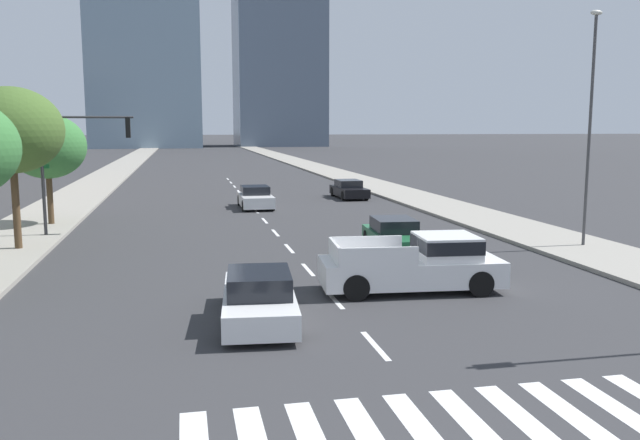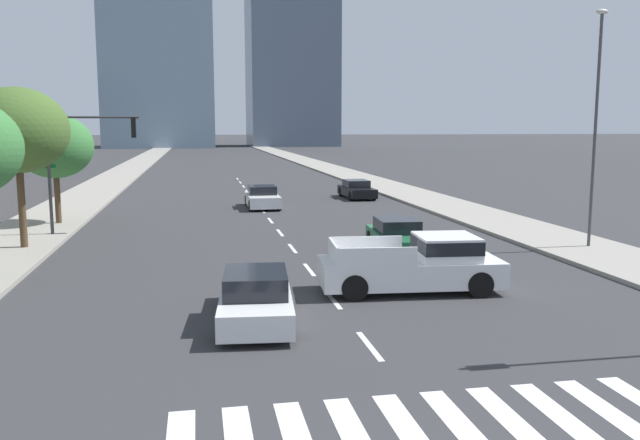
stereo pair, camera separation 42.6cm
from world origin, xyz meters
name	(u,v)px [view 2 (the right image)]	position (x,y,z in m)	size (l,w,h in m)	color
sidewalk_east	(462,210)	(11.27, 30.00, 0.07)	(4.00, 260.00, 0.15)	gray
sidewalk_west	(49,220)	(-11.27, 30.00, 0.07)	(4.00, 260.00, 0.15)	gray
crosswalk_near	(433,426)	(0.00, 4.35, 0.00)	(8.55, 2.66, 0.01)	silver
lane_divider_center	(263,211)	(0.00, 32.35, 0.00)	(0.14, 50.00, 0.01)	silver
pickup_truck	(419,264)	(2.71, 12.84, 0.81)	(5.48, 2.41, 1.67)	silver
sedan_white_0	(262,198)	(0.14, 33.94, 0.60)	(1.88, 4.34, 1.31)	silver
sedan_black_1	(357,190)	(7.03, 38.11, 0.57)	(1.83, 4.40, 1.23)	black
sedan_white_2	(256,297)	(-2.32, 10.75, 0.60)	(2.16, 4.73, 1.31)	silver
sedan_green_3	(398,237)	(3.92, 18.84, 0.60)	(2.07, 4.60, 1.30)	#1E6038
traffic_signal_far	(83,148)	(-8.59, 25.04, 3.92)	(4.21, 0.28, 5.51)	#333335
street_lamp_east	(596,114)	(11.57, 17.95, 5.33)	(0.50, 0.24, 9.12)	#3F3F42
street_tree_second	(17,130)	(-10.47, 21.84, 4.71)	(3.89, 3.89, 6.22)	#4C3823
street_tree_third	(55,146)	(-10.47, 28.49, 3.91)	(3.67, 3.67, 5.33)	#4C3823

